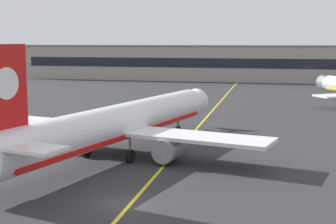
# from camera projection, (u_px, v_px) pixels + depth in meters

# --- Properties ---
(ground_plane) EXTENTS (400.00, 400.00, 0.00)m
(ground_plane) POSITION_uv_depth(u_px,v_px,m) (120.00, 204.00, 35.96)
(ground_plane) COLOR #2D2D30
(taxiway_centreline) EXTENTS (4.83, 179.95, 0.01)m
(taxiway_centreline) POSITION_uv_depth(u_px,v_px,m) (194.00, 131.00, 64.84)
(taxiway_centreline) COLOR yellow
(taxiway_centreline) RESTS_ON ground
(airliner_foreground) EXTENTS (32.26, 41.06, 11.65)m
(airliner_foreground) POSITION_uv_depth(u_px,v_px,m) (117.00, 124.00, 50.46)
(airliner_foreground) COLOR white
(airliner_foreground) RESTS_ON ground
(safety_cone_by_nose_gear) EXTENTS (0.44, 0.44, 0.55)m
(safety_cone_by_nose_gear) POSITION_uv_depth(u_px,v_px,m) (159.00, 128.00, 65.68)
(safety_cone_by_nose_gear) COLOR orange
(safety_cone_by_nose_gear) RESTS_ON ground
(terminal_building) EXTENTS (142.89, 12.40, 10.74)m
(terminal_building) POSITION_uv_depth(u_px,v_px,m) (248.00, 63.00, 146.70)
(terminal_building) COLOR #9E998E
(terminal_building) RESTS_ON ground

